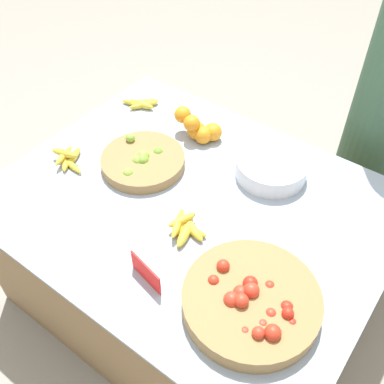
% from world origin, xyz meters
% --- Properties ---
extents(ground_plane, '(12.00, 12.00, 0.00)m').
position_xyz_m(ground_plane, '(0.00, 0.00, 0.00)').
color(ground_plane, gray).
extents(market_table, '(1.49, 1.18, 0.66)m').
position_xyz_m(market_table, '(0.00, 0.00, 0.33)').
color(market_table, olive).
rests_on(market_table, ground_plane).
extents(lime_bowl, '(0.35, 0.35, 0.08)m').
position_xyz_m(lime_bowl, '(-0.29, 0.04, 0.69)').
color(lime_bowl, olive).
rests_on(lime_bowl, market_table).
extents(tomato_basket, '(0.44, 0.44, 0.10)m').
position_xyz_m(tomato_basket, '(0.42, -0.26, 0.70)').
color(tomato_basket, olive).
rests_on(tomato_basket, market_table).
extents(orange_pile, '(0.22, 0.13, 0.13)m').
position_xyz_m(orange_pile, '(-0.21, 0.33, 0.72)').
color(orange_pile, orange).
rests_on(orange_pile, market_table).
extents(metal_bowl, '(0.29, 0.29, 0.08)m').
position_xyz_m(metal_bowl, '(0.17, 0.31, 0.70)').
color(metal_bowl, silver).
rests_on(metal_bowl, market_table).
extents(price_sign, '(0.15, 0.04, 0.09)m').
position_xyz_m(price_sign, '(0.10, -0.38, 0.71)').
color(price_sign, red).
rests_on(price_sign, market_table).
extents(banana_bunch_front_center, '(0.18, 0.16, 0.06)m').
position_xyz_m(banana_bunch_front_center, '(-0.55, -0.13, 0.69)').
color(banana_bunch_front_center, gold).
rests_on(banana_bunch_front_center, market_table).
extents(banana_bunch_front_left, '(0.16, 0.16, 0.05)m').
position_xyz_m(banana_bunch_front_left, '(0.07, -0.14, 0.68)').
color(banana_bunch_front_left, gold).
rests_on(banana_bunch_front_left, market_table).
extents(banana_bunch_front_right, '(0.17, 0.15, 0.03)m').
position_xyz_m(banana_bunch_front_right, '(-0.58, 0.36, 0.68)').
color(banana_bunch_front_right, gold).
rests_on(banana_bunch_front_right, market_table).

